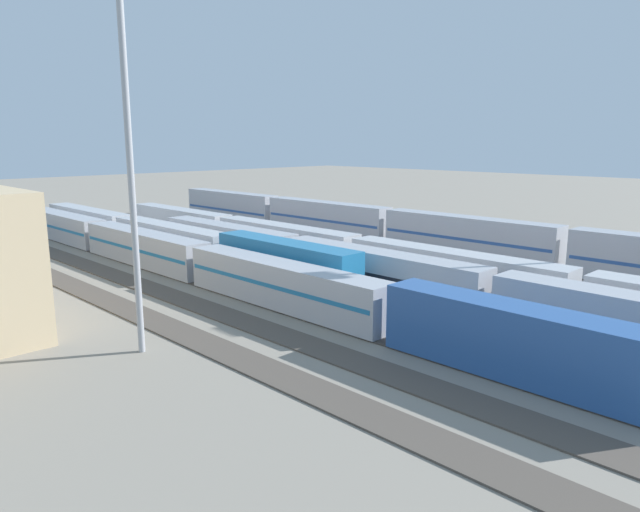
{
  "coord_description": "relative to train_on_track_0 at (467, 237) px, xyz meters",
  "views": [
    {
      "loc": [
        -37.42,
        41.51,
        14.15
      ],
      "look_at": [
        3.86,
        0.62,
        2.5
      ],
      "focal_mm": 32.34,
      "sensor_mm": 36.0,
      "label": 1
    }
  ],
  "objects": [
    {
      "name": "light_mast_1",
      "position": [
        -1.46,
        43.9,
        14.27
      ],
      "size": [
        2.8,
        0.7,
        26.36
      ],
      "color": "#9EA0A5",
      "rests_on": "ground_plane"
    },
    {
      "name": "track_bed_2",
      "position": [
        0.88,
        10.0,
        -2.54
      ],
      "size": [
        140.0,
        2.8,
        0.12
      ],
      "primitive_type": "cube",
      "color": "#3D3833",
      "rests_on": "ground_plane"
    },
    {
      "name": "train_on_track_5",
      "position": [
        28.4,
        25.0,
        -0.49
      ],
      "size": [
        66.4,
        3.0,
        4.4
      ],
      "color": "#1E6B9E",
      "rests_on": "ground_plane"
    },
    {
      "name": "track_bed_6",
      "position": [
        0.88,
        30.0,
        -2.54
      ],
      "size": [
        140.0,
        2.8,
        0.12
      ],
      "primitive_type": "cube",
      "color": "#3D3833",
      "rests_on": "ground_plane"
    },
    {
      "name": "train_on_track_4",
      "position": [
        -14.55,
        20.0,
        -0.59
      ],
      "size": [
        95.6,
        3.06,
        3.8
      ],
      "color": "#A8AAB2",
      "rests_on": "ground_plane"
    },
    {
      "name": "train_on_track_6",
      "position": [
        14.22,
        30.0,
        -0.51
      ],
      "size": [
        90.6,
        3.06,
        4.4
      ],
      "color": "#285193",
      "rests_on": "ground_plane"
    },
    {
      "name": "track_bed_4",
      "position": [
        0.88,
        20.0,
        -2.54
      ],
      "size": [
        140.0,
        2.8,
        0.12
      ],
      "primitive_type": "cube",
      "color": "#3D3833",
      "rests_on": "ground_plane"
    },
    {
      "name": "track_bed_1",
      "position": [
        0.88,
        5.0,
        -2.54
      ],
      "size": [
        140.0,
        2.8,
        0.12
      ],
      "primitive_type": "cube",
      "color": "#4C443D",
      "rests_on": "ground_plane"
    },
    {
      "name": "ground_plane",
      "position": [
        0.88,
        20.0,
        -2.6
      ],
      "size": [
        400.0,
        400.0,
        0.0
      ],
      "primitive_type": "plane",
      "color": "gray"
    },
    {
      "name": "track_bed_5",
      "position": [
        0.88,
        25.0,
        -2.54
      ],
      "size": [
        140.0,
        2.8,
        0.12
      ],
      "primitive_type": "cube",
      "color": "#3D3833",
      "rests_on": "ground_plane"
    },
    {
      "name": "track_bed_3",
      "position": [
        0.88,
        15.0,
        -2.54
      ],
      "size": [
        140.0,
        2.8,
        0.12
      ],
      "primitive_type": "cube",
      "color": "#4C443D",
      "rests_on": "ground_plane"
    },
    {
      "name": "track_bed_0",
      "position": [
        0.88,
        -0.0,
        -2.54
      ],
      "size": [
        140.0,
        2.8,
        0.12
      ],
      "primitive_type": "cube",
      "color": "#3D3833",
      "rests_on": "ground_plane"
    },
    {
      "name": "train_on_track_0",
      "position": [
        0.0,
        0.0,
        0.0
      ],
      "size": [
        119.8,
        3.06,
        5.0
      ],
      "color": "#A8AAB2",
      "rests_on": "ground_plane"
    },
    {
      "name": "train_on_track_3",
      "position": [
        4.68,
        15.0,
        -0.61
      ],
      "size": [
        95.6,
        3.06,
        3.8
      ],
      "color": "#B7BABF",
      "rests_on": "ground_plane"
    },
    {
      "name": "track_bed_8",
      "position": [
        0.88,
        40.0,
        -2.54
      ],
      "size": [
        140.0,
        2.8,
        0.12
      ],
      "primitive_type": "cube",
      "color": "#4C443D",
      "rests_on": "ground_plane"
    },
    {
      "name": "track_bed_7",
      "position": [
        0.88,
        35.0,
        -2.54
      ],
      "size": [
        140.0,
        2.8,
        0.12
      ],
      "primitive_type": "cube",
      "color": "#4C443D",
      "rests_on": "ground_plane"
    }
  ]
}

